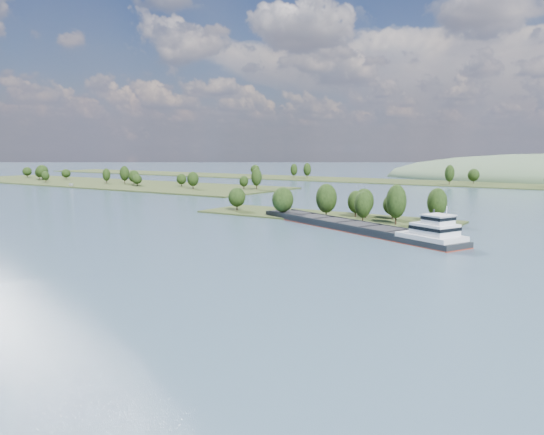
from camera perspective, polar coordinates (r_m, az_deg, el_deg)
The scene contains 6 objects.
ground at distance 152.28m, azimuth -5.22°, elevation -2.38°, with size 1800.00×1800.00×0.00m, color #3A5065.
tree_island at distance 197.76m, azimuth 6.85°, elevation 1.00°, with size 100.00×30.57×14.68m.
left_bank at distance 413.71m, azimuth -17.94°, elevation 3.61°, with size 300.00×80.00×14.76m.
back_shoreline at distance 406.70m, azimuth 21.20°, elevation 3.38°, with size 900.00×60.00×15.21m.
cargo_barge at distance 168.09m, azimuth 9.68°, elevation -1.02°, with size 83.02×43.95×11.66m.
motorboat at distance 383.77m, azimuth -20.79°, elevation 3.28°, with size 2.47×6.58×2.54m, color silver.
Camera 1 is at (94.25, 3.22, 25.87)m, focal length 35.00 mm.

